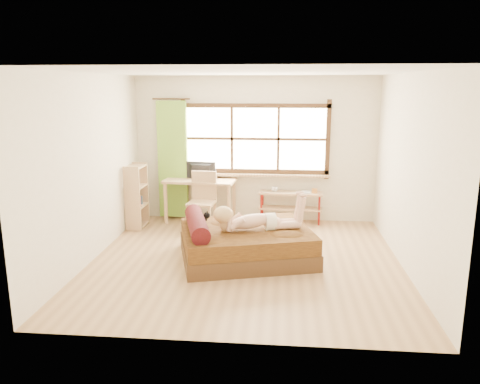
# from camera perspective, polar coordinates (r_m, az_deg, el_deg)

# --- Properties ---
(floor) EXTENTS (4.50, 4.50, 0.00)m
(floor) POSITION_cam_1_polar(r_m,az_deg,el_deg) (6.95, 0.63, -8.40)
(floor) COLOR #9E754C
(floor) RESTS_ON ground
(ceiling) EXTENTS (4.50, 4.50, 0.00)m
(ceiling) POSITION_cam_1_polar(r_m,az_deg,el_deg) (6.48, 0.70, 14.44)
(ceiling) COLOR white
(ceiling) RESTS_ON wall_back
(wall_back) EXTENTS (4.50, 0.00, 4.50)m
(wall_back) POSITION_cam_1_polar(r_m,az_deg,el_deg) (8.80, 1.85, 5.21)
(wall_back) COLOR silver
(wall_back) RESTS_ON floor
(wall_front) EXTENTS (4.50, 0.00, 4.50)m
(wall_front) POSITION_cam_1_polar(r_m,az_deg,el_deg) (4.40, -1.70, -2.57)
(wall_front) COLOR silver
(wall_front) RESTS_ON floor
(wall_left) EXTENTS (0.00, 4.50, 4.50)m
(wall_left) POSITION_cam_1_polar(r_m,az_deg,el_deg) (7.12, -17.71, 2.79)
(wall_left) COLOR silver
(wall_left) RESTS_ON floor
(wall_right) EXTENTS (0.00, 4.50, 4.50)m
(wall_right) POSITION_cam_1_polar(r_m,az_deg,el_deg) (6.79, 19.97, 2.15)
(wall_right) COLOR silver
(wall_right) RESTS_ON floor
(window) EXTENTS (2.80, 0.16, 1.46)m
(window) POSITION_cam_1_polar(r_m,az_deg,el_deg) (8.75, 1.84, 6.22)
(window) COLOR #FFEDBF
(window) RESTS_ON wall_back
(curtain) EXTENTS (0.55, 0.10, 2.20)m
(curtain) POSITION_cam_1_polar(r_m,az_deg,el_deg) (8.94, -8.20, 3.91)
(curtain) COLOR olive
(curtain) RESTS_ON wall_back
(bed) EXTENTS (2.20, 1.94, 0.71)m
(bed) POSITION_cam_1_polar(r_m,az_deg,el_deg) (6.96, 0.40, -6.15)
(bed) COLOR #352110
(bed) RESTS_ON floor
(woman) EXTENTS (1.36, 0.71, 0.56)m
(woman) POSITION_cam_1_polar(r_m,az_deg,el_deg) (6.77, 2.02, -2.35)
(woman) COLOR tan
(woman) RESTS_ON bed
(kitten) EXTENTS (0.30, 0.18, 0.22)m
(kitten) POSITION_cam_1_polar(r_m,az_deg,el_deg) (7.06, -5.00, -3.17)
(kitten) COLOR black
(kitten) RESTS_ON bed
(desk) EXTENTS (1.36, 0.73, 0.81)m
(desk) POSITION_cam_1_polar(r_m,az_deg,el_deg) (8.74, -4.89, 0.83)
(desk) COLOR #A17657
(desk) RESTS_ON floor
(monitor) EXTENTS (0.56, 0.13, 0.32)m
(monitor) POSITION_cam_1_polar(r_m,az_deg,el_deg) (8.73, -4.87, 2.61)
(monitor) COLOR black
(monitor) RESTS_ON desk
(chair) EXTENTS (0.50, 0.50, 1.02)m
(chair) POSITION_cam_1_polar(r_m,az_deg,el_deg) (8.41, -4.56, -0.61)
(chair) COLOR #A17657
(chair) RESTS_ON floor
(pipe_shelf) EXTENTS (1.18, 0.37, 0.66)m
(pipe_shelf) POSITION_cam_1_polar(r_m,az_deg,el_deg) (8.78, 6.25, -1.00)
(pipe_shelf) COLOR #A17657
(pipe_shelf) RESTS_ON floor
(cup) EXTENTS (0.12, 0.12, 0.09)m
(cup) POSITION_cam_1_polar(r_m,az_deg,el_deg) (8.74, 4.24, 0.32)
(cup) COLOR gray
(cup) RESTS_ON pipe_shelf
(book) EXTENTS (0.18, 0.24, 0.02)m
(book) POSITION_cam_1_polar(r_m,az_deg,el_deg) (8.75, 7.51, 0.02)
(book) COLOR gray
(book) RESTS_ON pipe_shelf
(bookshelf) EXTENTS (0.29, 0.51, 1.15)m
(bookshelf) POSITION_cam_1_polar(r_m,az_deg,el_deg) (8.59, -12.48, -0.48)
(bookshelf) COLOR #A17657
(bookshelf) RESTS_ON floor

